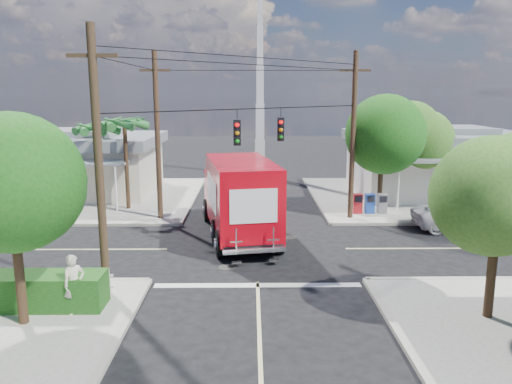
{
  "coord_description": "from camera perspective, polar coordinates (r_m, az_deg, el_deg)",
  "views": [
    {
      "loc": [
        -0.23,
        -21.36,
        6.85
      ],
      "look_at": [
        0.0,
        2.0,
        2.2
      ],
      "focal_mm": 35.0,
      "sensor_mm": 36.0,
      "label": 1
    }
  ],
  "objects": [
    {
      "name": "sidewalk_nw",
      "position": [
        34.62,
        -18.47,
        -0.62
      ],
      "size": [
        14.12,
        14.12,
        0.14
      ],
      "color": "gray",
      "rests_on": "ground"
    },
    {
      "name": "tree_ne_front",
      "position": [
        29.15,
        14.33,
        6.81
      ],
      "size": [
        4.21,
        4.14,
        6.66
      ],
      "color": "#422D1C",
      "rests_on": "sidewalk_ne"
    },
    {
      "name": "palm_nw_back",
      "position": [
        31.82,
        -17.63,
        6.81
      ],
      "size": [
        3.01,
        3.08,
        5.19
      ],
      "color": "#422D1C",
      "rests_on": "sidewalk_nw"
    },
    {
      "name": "road_markings",
      "position": [
        21.03,
        0.09,
        -7.74
      ],
      "size": [
        32.0,
        32.0,
        0.01
      ],
      "color": "beige",
      "rests_on": "ground"
    },
    {
      "name": "delivery_truck",
      "position": [
        23.92,
        -1.96,
        -0.62
      ],
      "size": [
        4.09,
        9.09,
        3.8
      ],
      "color": "black",
      "rests_on": "ground"
    },
    {
      "name": "palm_nw_front",
      "position": [
        29.81,
        -14.8,
        7.41
      ],
      "size": [
        3.01,
        3.08,
        5.59
      ],
      "color": "#422D1C",
      "rests_on": "sidewalk_nw"
    },
    {
      "name": "hedge_sw",
      "position": [
        17.95,
        -26.62,
        -10.06
      ],
      "size": [
        6.2,
        1.2,
        1.1
      ],
      "primitive_type": "cube",
      "color": "#114213",
      "rests_on": "sidewalk_sw"
    },
    {
      "name": "tree_se",
      "position": [
        16.11,
        26.15,
        0.05
      ],
      "size": [
        3.67,
        3.54,
        5.62
      ],
      "color": "#422D1C",
      "rests_on": "sidewalk_se"
    },
    {
      "name": "sidewalk_ne",
      "position": [
        34.76,
        18.09,
        -0.55
      ],
      "size": [
        14.12,
        14.12,
        0.14
      ],
      "color": "gray",
      "rests_on": "ground"
    },
    {
      "name": "picket_fence",
      "position": [
        18.54,
        -24.98,
        -9.28
      ],
      "size": [
        5.94,
        0.06,
        1.0
      ],
      "color": "silver",
      "rests_on": "sidewalk_sw"
    },
    {
      "name": "building_ne",
      "position": [
        35.95,
        20.21,
        3.33
      ],
      "size": [
        11.8,
        10.2,
        4.5
      ],
      "color": "silver",
      "rests_on": "sidewalk_ne"
    },
    {
      "name": "ground",
      "position": [
        22.43,
        0.05,
        -6.52
      ],
      "size": [
        120.0,
        120.0,
        0.0
      ],
      "primitive_type": "plane",
      "color": "black",
      "rests_on": "ground"
    },
    {
      "name": "tree_ne_back",
      "position": [
        32.04,
        17.8,
        5.96
      ],
      "size": [
        3.77,
        3.66,
        5.82
      ],
      "color": "#422D1C",
      "rests_on": "sidewalk_ne"
    },
    {
      "name": "building_nw",
      "position": [
        36.11,
        -19.61,
        3.24
      ],
      "size": [
        10.8,
        10.2,
        4.3
      ],
      "color": "beige",
      "rests_on": "sidewalk_nw"
    },
    {
      "name": "pedestrian",
      "position": [
        16.57,
        -20.06,
        -9.85
      ],
      "size": [
        0.8,
        0.8,
        1.87
      ],
      "primitive_type": "imported",
      "rotation": [
        0.0,
        0.0,
        0.76
      ],
      "color": "beige",
      "rests_on": "sidewalk_sw"
    },
    {
      "name": "radio_tower",
      "position": [
        41.38,
        0.46,
        9.59
      ],
      "size": [
        0.8,
        0.8,
        17.0
      ],
      "color": "silver",
      "rests_on": "ground"
    },
    {
      "name": "utility_poles",
      "position": [
        23.1,
        -3.94,
        5.83
      ],
      "size": [
        12.0,
        10.68,
        9.0
      ],
      "color": "#473321",
      "rests_on": "ground"
    },
    {
      "name": "parked_car",
      "position": [
        27.48,
        22.68,
        -2.55
      ],
      "size": [
        5.07,
        2.34,
        1.41
      ],
      "primitive_type": "imported",
      "rotation": [
        0.0,
        0.0,
        1.57
      ],
      "color": "silver",
      "rests_on": "ground"
    },
    {
      "name": "tree_sw_front",
      "position": [
        15.59,
        -26.27,
        0.79
      ],
      "size": [
        3.88,
        3.78,
        6.03
      ],
      "color": "#422D1C",
      "rests_on": "sidewalk_sw"
    },
    {
      "name": "vending_boxes",
      "position": [
        29.03,
        12.86,
        -1.28
      ],
      "size": [
        1.9,
        0.5,
        1.1
      ],
      "color": "#A9161D",
      "rests_on": "sidewalk_ne"
    }
  ]
}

